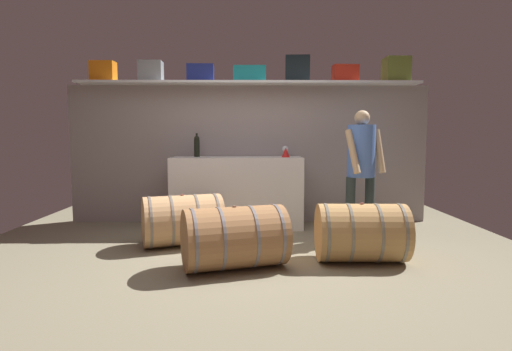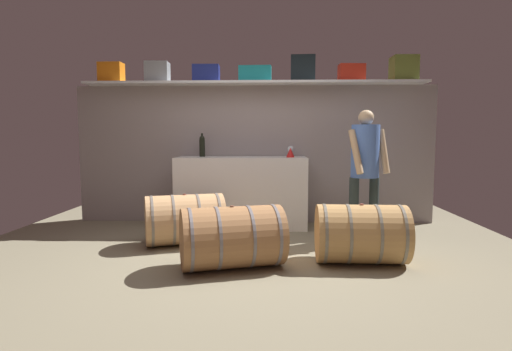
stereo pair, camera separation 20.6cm
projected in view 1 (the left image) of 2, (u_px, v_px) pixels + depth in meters
The scene contains 18 objects.
ground_plane at pixel (248, 251), 4.40m from camera, with size 6.21×7.20×0.02m, color gray.
back_wall_panel at pixel (249, 154), 5.80m from camera, with size 5.01×0.10×1.92m, color gray.
high_shelf_board at pixel (249, 83), 5.56m from camera, with size 4.61×0.40×0.03m, color silver.
toolcase_orange at pixel (103, 72), 5.52m from camera, with size 0.32×0.20×0.27m, color orange.
toolcase_grey at pixel (151, 72), 5.53m from camera, with size 0.31×0.24×0.27m, color gray.
toolcase_navy at pixel (201, 73), 5.54m from camera, with size 0.35×0.24×0.23m, color navy.
toolcase_teal at pixel (250, 74), 5.54m from camera, with size 0.44×0.19×0.21m, color #157E83.
toolcase_black at pixel (297, 69), 5.54m from camera, with size 0.32×0.18×0.35m, color black.
toolcase_red at pixel (345, 74), 5.56m from camera, with size 0.34×0.18×0.23m, color red.
toolcase_olive at pixel (396, 70), 5.56m from camera, with size 0.32×0.30×0.33m, color olive.
work_cabinet at pixel (237, 192), 5.50m from camera, with size 1.73×0.58×0.94m, color white.
wine_bottle_dark at pixel (197, 146), 5.52m from camera, with size 0.08×0.08×0.32m.
wine_glass at pixel (285, 149), 5.63m from camera, with size 0.09×0.09×0.15m.
red_funnel at pixel (286, 152), 5.42m from camera, with size 0.11×0.11×0.13m, color red.
wine_barrel_near at pixel (183, 220), 4.58m from camera, with size 1.00×0.81×0.58m.
wine_barrel_far at pixel (235, 237), 3.78m from camera, with size 1.05×0.81×0.59m.
wine_barrel_flank at pixel (361, 233), 3.98m from camera, with size 0.86×0.59×0.58m.
winemaker_pouring at pixel (361, 161), 4.82m from camera, with size 0.50×0.45×1.52m.
Camera 1 is at (0.03, -3.80, 1.23)m, focal length 28.71 mm.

